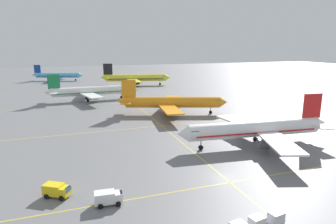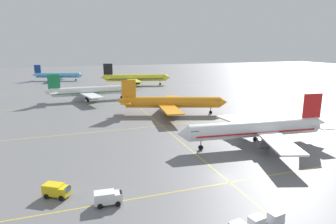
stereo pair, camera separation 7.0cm
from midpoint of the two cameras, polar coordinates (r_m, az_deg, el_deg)
name	(u,v)px [view 2 (the right image)]	position (r m, az deg, el deg)	size (l,w,h in m)	color
ground_plane	(224,178)	(55.35, 10.87, -12.42)	(600.00, 600.00, 0.00)	slate
airliner_front_gate	(256,129)	(72.41, 16.82, -3.16)	(38.58, 33.09, 11.99)	white
airliner_second_row	(171,102)	(101.12, 0.69, 1.88)	(37.28, 31.89, 11.90)	orange
airliner_third_row	(90,91)	(130.78, -14.85, 3.96)	(37.63, 32.52, 11.72)	white
airliner_far_left_stand	(135,78)	(175.11, -6.37, 6.62)	(40.73, 34.66, 12.79)	yellow
airliner_far_right_stand	(57,75)	(210.00, -20.70, 6.69)	(32.76, 28.01, 10.44)	#5BB7E5
taxiway_markings	(145,112)	(105.13, -4.51, 0.01)	(127.40, 170.72, 0.01)	yellow
service_truck_red_van	(57,190)	(50.90, -20.80, -13.97)	(4.45, 3.75, 2.10)	yellow
service_truck_catering	(108,197)	(46.63, -11.51, -15.94)	(4.25, 2.43, 2.10)	white
baggage_cart_row_second	(257,223)	(42.14, 16.93, -19.95)	(2.85, 2.00, 1.86)	#99999E
baggage_cart_row_middle	(276,218)	(43.82, 20.30, -18.83)	(2.85, 2.00, 1.86)	#99999E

